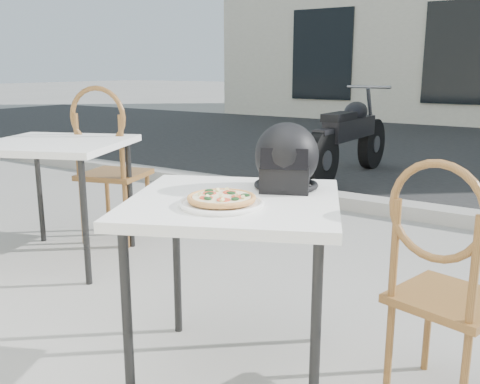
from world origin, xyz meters
The scene contains 9 objects.
curb centered at (0.00, 3.00, 0.06)m, with size 30.00×0.25×0.12m, color gray.
cafe_table_main centered at (-0.32, 0.08, 0.71)m, with size 1.09×1.09×0.78m.
plate centered at (-0.28, -0.05, 0.79)m, with size 0.39×0.39×0.02m.
pizza centered at (-0.28, -0.05, 0.82)m, with size 0.31×0.31×0.03m.
helmet centered at (-0.22, 0.34, 0.91)m, with size 0.37×0.37×0.28m.
cafe_chair_main centered at (0.45, 0.32, 0.55)m, with size 0.46×0.46×0.99m.
cafe_table_side centered at (-2.08, 0.60, 0.75)m, with size 1.14×1.14×0.82m.
cafe_chair_side centered at (-2.10, 1.07, 0.65)m, with size 0.56×0.56×1.17m.
motorcycle centered at (-1.53, 4.33, 0.47)m, with size 0.56×2.15×1.07m.
Camera 1 is at (0.84, -1.64, 1.29)m, focal length 40.00 mm.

